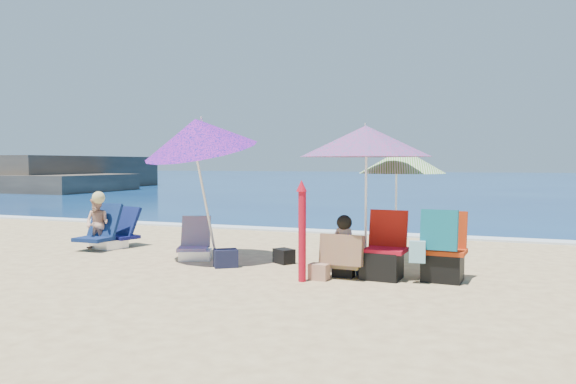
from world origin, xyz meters
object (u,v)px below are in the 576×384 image
(chair_navy, at_px, (116,237))
(umbrella_blue, at_px, (198,135))
(chair_rainbow, at_px, (195,248))
(umbrella_turquoise, at_px, (366,141))
(umbrella_striped, at_px, (402,161))
(camp_chair_right, at_px, (442,255))
(camp_chair_left, at_px, (383,258))
(person_center, at_px, (343,248))
(person_left, at_px, (98,223))
(furled_umbrella, at_px, (302,226))

(chair_navy, bearing_deg, umbrella_blue, -19.93)
(chair_rainbow, bearing_deg, chair_navy, 164.17)
(umbrella_turquoise, bearing_deg, umbrella_striped, 75.54)
(camp_chair_right, bearing_deg, chair_rainbow, 174.72)
(camp_chair_left, relative_size, person_center, 1.06)
(person_center, bearing_deg, umbrella_striped, 73.12)
(person_left, bearing_deg, umbrella_blue, -11.20)
(umbrella_striped, relative_size, person_left, 1.73)
(umbrella_striped, xyz_separation_m, chair_navy, (-5.04, -0.45, -1.36))
(furled_umbrella, distance_m, person_left, 4.41)
(umbrella_turquoise, relative_size, umbrella_blue, 0.94)
(camp_chair_left, xyz_separation_m, person_left, (-5.17, 0.67, 0.20))
(camp_chair_left, height_order, person_center, camp_chair_left)
(camp_chair_left, bearing_deg, umbrella_turquoise, 138.05)
(umbrella_blue, height_order, person_center, umbrella_blue)
(umbrella_striped, bearing_deg, furled_umbrella, -114.85)
(umbrella_blue, xyz_separation_m, camp_chair_left, (2.88, -0.22, -1.68))
(umbrella_blue, xyz_separation_m, chair_navy, (-2.16, 0.78, -1.75))
(umbrella_blue, relative_size, camp_chair_right, 2.52)
(person_center, relative_size, person_left, 0.82)
(umbrella_turquoise, bearing_deg, chair_rainbow, 176.43)
(chair_rainbow, height_order, person_center, person_center)
(umbrella_blue, bearing_deg, camp_chair_left, -4.38)
(furled_umbrella, height_order, person_center, furled_umbrella)
(umbrella_blue, relative_size, person_center, 2.83)
(chair_rainbow, relative_size, camp_chair_right, 0.76)
(chair_rainbow, bearing_deg, camp_chair_right, -5.28)
(chair_rainbow, bearing_deg, umbrella_blue, -47.97)
(furled_umbrella, relative_size, person_center, 1.56)
(camp_chair_left, distance_m, person_left, 5.21)
(chair_navy, relative_size, person_center, 1.02)
(umbrella_turquoise, xyz_separation_m, furled_umbrella, (-0.63, -0.83, -1.10))
(umbrella_striped, relative_size, camp_chair_right, 1.89)
(chair_rainbow, relative_size, person_center, 0.85)
(umbrella_striped, xyz_separation_m, person_left, (-5.16, -0.78, -1.08))
(furled_umbrella, relative_size, chair_navy, 1.52)
(camp_chair_right, xyz_separation_m, person_left, (-5.91, 0.58, 0.13))
(umbrella_striped, distance_m, umbrella_blue, 3.16)
(chair_navy, distance_m, person_center, 4.70)
(umbrella_striped, height_order, camp_chair_right, umbrella_striped)
(camp_chair_left, bearing_deg, person_center, -161.53)
(chair_rainbow, distance_m, person_left, 2.11)
(camp_chair_left, bearing_deg, umbrella_blue, 175.62)
(furled_umbrella, height_order, chair_rainbow, furled_umbrella)
(camp_chair_left, xyz_separation_m, camp_chair_right, (0.74, 0.10, 0.07))
(umbrella_turquoise, distance_m, camp_chair_right, 1.82)
(chair_navy, bearing_deg, camp_chair_right, -8.92)
(chair_rainbow, xyz_separation_m, camp_chair_left, (3.09, -0.45, 0.09))
(chair_navy, bearing_deg, chair_rainbow, -15.83)
(camp_chair_right, bearing_deg, furled_umbrella, -158.67)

